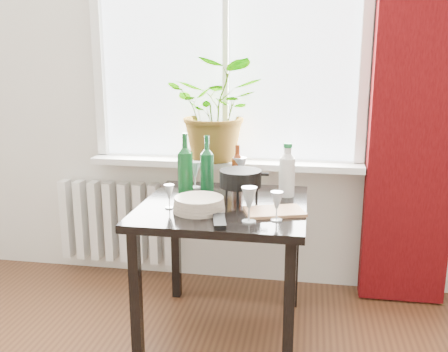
% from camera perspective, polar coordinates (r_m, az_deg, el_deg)
% --- Properties ---
extents(window, '(1.72, 0.08, 1.62)m').
position_cam_1_polar(window, '(3.16, 0.28, 15.63)').
color(window, white).
rests_on(window, ground).
extents(windowsill, '(1.72, 0.20, 0.04)m').
position_cam_1_polar(windowsill, '(3.16, 0.05, 1.50)').
color(windowsill, silver).
rests_on(windowsill, ground).
extents(curtain, '(0.50, 0.12, 2.56)m').
position_cam_1_polar(curtain, '(3.08, 21.22, 9.12)').
color(curtain, '#3B0507').
rests_on(curtain, ground).
extents(radiator, '(0.80, 0.10, 0.55)m').
position_cam_1_polar(radiator, '(3.51, -12.06, -5.11)').
color(radiator, white).
rests_on(radiator, ground).
extents(table, '(0.85, 0.85, 0.74)m').
position_cam_1_polar(table, '(2.62, -0.02, -5.09)').
color(table, black).
rests_on(table, ground).
extents(potted_plant, '(0.61, 0.54, 0.64)m').
position_cam_1_polar(potted_plant, '(3.10, -0.67, 7.60)').
color(potted_plant, '#386F1D').
rests_on(potted_plant, windowsill).
extents(wine_bottle_left, '(0.09, 0.09, 0.35)m').
position_cam_1_polar(wine_bottle_left, '(2.71, -4.46, 1.36)').
color(wine_bottle_left, '#0D471B').
rests_on(wine_bottle_left, table).
extents(wine_bottle_right, '(0.08, 0.08, 0.32)m').
position_cam_1_polar(wine_bottle_right, '(2.79, -1.96, 1.43)').
color(wine_bottle_right, '#0D441F').
rests_on(wine_bottle_right, table).
extents(bottle_amber, '(0.07, 0.07, 0.26)m').
position_cam_1_polar(bottle_amber, '(2.84, 1.54, 1.05)').
color(bottle_amber, '#65230B').
rests_on(bottle_amber, table).
extents(cleaning_bottle, '(0.10, 0.10, 0.30)m').
position_cam_1_polar(cleaning_bottle, '(2.72, 7.22, 0.74)').
color(cleaning_bottle, silver).
rests_on(cleaning_bottle, table).
extents(wineglass_front_right, '(0.07, 0.07, 0.17)m').
position_cam_1_polar(wineglass_front_right, '(2.29, 2.88, -3.26)').
color(wineglass_front_right, silver).
rests_on(wineglass_front_right, table).
extents(wineglass_far_right, '(0.06, 0.06, 0.14)m').
position_cam_1_polar(wineglass_far_right, '(2.33, 6.05, -3.41)').
color(wineglass_far_right, silver).
rests_on(wineglass_far_right, table).
extents(wineglass_back_center, '(0.09, 0.09, 0.19)m').
position_cam_1_polar(wineglass_back_center, '(2.85, 1.80, 0.36)').
color(wineglass_back_center, '#B0B4BD').
rests_on(wineglass_back_center, table).
extents(wineglass_back_left, '(0.08, 0.08, 0.16)m').
position_cam_1_polar(wineglass_back_left, '(2.89, -3.34, 0.17)').
color(wineglass_back_left, silver).
rests_on(wineglass_back_left, table).
extents(wineglass_front_left, '(0.06, 0.06, 0.12)m').
position_cam_1_polar(wineglass_front_left, '(2.51, -6.27, -2.32)').
color(wineglass_front_left, '#B0B8BD').
rests_on(wineglass_front_left, table).
extents(plate_stack, '(0.30, 0.30, 0.07)m').
position_cam_1_polar(plate_stack, '(2.46, -2.88, -3.25)').
color(plate_stack, '#C1B3A0').
rests_on(plate_stack, table).
extents(fondue_pot, '(0.27, 0.23, 0.17)m').
position_cam_1_polar(fondue_pot, '(2.60, 1.89, -1.15)').
color(fondue_pot, black).
rests_on(fondue_pot, table).
extents(tv_remote, '(0.10, 0.20, 0.02)m').
position_cam_1_polar(tv_remote, '(2.30, -0.54, -5.15)').
color(tv_remote, black).
rests_on(tv_remote, table).
extents(cutting_board, '(0.33, 0.26, 0.02)m').
position_cam_1_polar(cutting_board, '(2.45, 5.76, -4.05)').
color(cutting_board, '#B07A4F').
rests_on(cutting_board, table).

